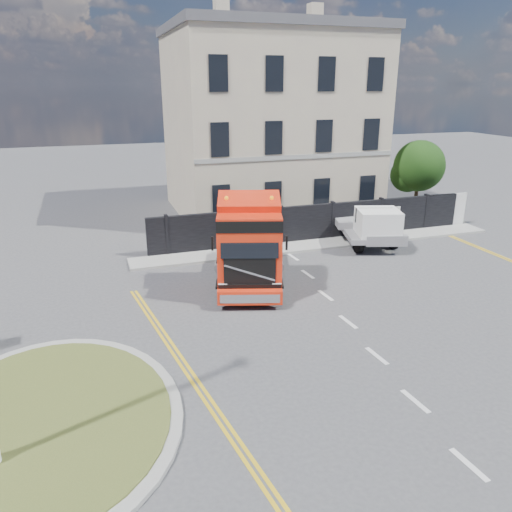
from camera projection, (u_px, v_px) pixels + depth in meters
name	position (u px, v px, depth m)	size (l,w,h in m)	color
ground	(267.00, 329.00, 17.36)	(120.00, 120.00, 0.00)	#424244
traffic_island	(46.00, 420.00, 12.54)	(6.80, 6.80, 0.17)	gray
hoarding_fence	(324.00, 222.00, 27.07)	(18.80, 0.25, 2.00)	black
georgian_building	(269.00, 122.00, 32.07)	(12.30, 10.30, 12.80)	#B4A48F
tree	(416.00, 168.00, 31.54)	(3.20, 3.20, 4.80)	#382619
pavement_far	(322.00, 244.00, 26.41)	(20.00, 1.60, 0.12)	gray
truck	(249.00, 248.00, 20.32)	(4.23, 6.93, 3.90)	black
flatbed_pickup	(371.00, 226.00, 25.74)	(3.46, 5.59, 2.14)	slate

